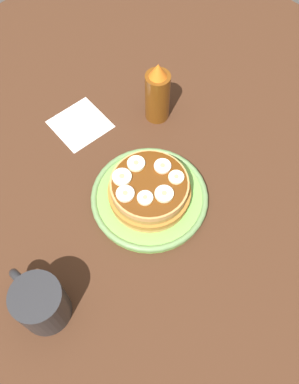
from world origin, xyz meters
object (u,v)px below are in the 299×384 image
at_px(banana_slice_2, 136,164).
at_px(banana_slice_4, 176,177).
at_px(banana_slice_5, 145,198).
at_px(napkin, 80,124).
at_px(banana_slice_3, 125,194).
at_px(coffee_mug, 40,302).
at_px(banana_slice_6, 122,177).
at_px(banana_slice_1, 163,166).
at_px(banana_slice_0, 163,195).
at_px(pancake_stack, 149,190).
at_px(syrup_bottle, 158,94).
at_px(plate, 150,198).

height_order(banana_slice_2, banana_slice_4, banana_slice_2).
height_order(banana_slice_5, napkin, banana_slice_5).
distance_m(banana_slice_3, banana_slice_4, 0.10).
height_order(banana_slice_3, coffee_mug, coffee_mug).
relative_size(banana_slice_2, banana_slice_6, 0.94).
height_order(banana_slice_1, banana_slice_5, same).
distance_m(banana_slice_5, napkin, 0.27).
bearing_deg(banana_slice_4, banana_slice_0, 100.93).
bearing_deg(pancake_stack, syrup_bottle, -50.67).
bearing_deg(napkin, pancake_stack, 172.87).
relative_size(pancake_stack, banana_slice_3, 4.77).
xyz_separation_m(plate, banana_slice_6, (0.04, 0.03, 0.06)).
height_order(plate, banana_slice_1, banana_slice_1).
relative_size(banana_slice_3, banana_slice_5, 1.15).
xyz_separation_m(plate, syrup_bottle, (0.14, -0.17, 0.06)).
bearing_deg(pancake_stack, coffee_mug, 94.58).
bearing_deg(banana_slice_3, banana_slice_6, -34.32).
height_order(banana_slice_1, napkin, banana_slice_1).
relative_size(plate, banana_slice_5, 7.86).
height_order(plate, banana_slice_4, banana_slice_4).
relative_size(plate, banana_slice_2, 6.77).
height_order(banana_slice_2, banana_slice_5, same).
bearing_deg(napkin, banana_slice_4, -177.38).
distance_m(banana_slice_0, banana_slice_5, 0.03).
bearing_deg(banana_slice_3, banana_slice_1, -94.99).
bearing_deg(pancake_stack, banana_slice_5, 123.76).
distance_m(coffee_mug, napkin, 0.41).
xyz_separation_m(plate, napkin, (0.24, -0.03, -0.01)).
distance_m(pancake_stack, banana_slice_5, 0.05).
xyz_separation_m(plate, coffee_mug, (-0.02, 0.28, 0.04)).
relative_size(banana_slice_5, banana_slice_6, 0.81).
bearing_deg(banana_slice_5, syrup_bottle, -51.44).
bearing_deg(banana_slice_1, pancake_stack, 96.35).
distance_m(banana_slice_2, banana_slice_3, 0.07).
distance_m(banana_slice_6, coffee_mug, 0.26).
xyz_separation_m(banana_slice_1, banana_slice_3, (0.01, 0.09, 0.00)).
height_order(banana_slice_6, syrup_bottle, syrup_bottle).
height_order(banana_slice_1, syrup_bottle, syrup_bottle).
distance_m(plate, banana_slice_6, 0.08).
distance_m(banana_slice_6, syrup_bottle, 0.22).
relative_size(banana_slice_4, banana_slice_6, 0.81).
height_order(plate, banana_slice_5, banana_slice_5).
distance_m(banana_slice_0, banana_slice_2, 0.08).
relative_size(banana_slice_0, banana_slice_3, 1.02).
bearing_deg(pancake_stack, banana_slice_4, -125.22).
bearing_deg(banana_slice_3, syrup_bottle, -59.89).
bearing_deg(banana_slice_0, banana_slice_1, -45.04).
bearing_deg(banana_slice_0, syrup_bottle, -43.83).
bearing_deg(pancake_stack, banana_slice_1, -83.65).
relative_size(banana_slice_3, banana_slice_6, 0.93).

